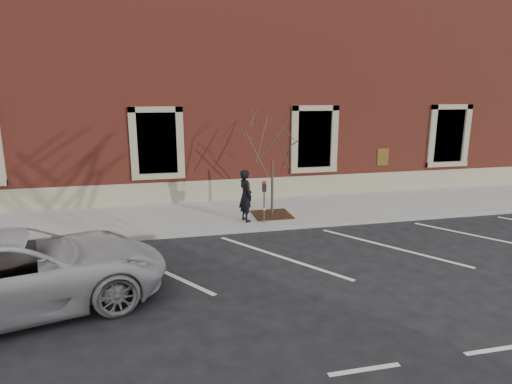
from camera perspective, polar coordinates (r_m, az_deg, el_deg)
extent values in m
plane|color=#28282B|center=(13.34, 0.57, -5.18)|extent=(120.00, 120.00, 0.00)
cube|color=#B0ACA5|center=(14.95, -0.98, -2.84)|extent=(40.00, 3.50, 0.15)
cube|color=#9E9E99|center=(13.27, 0.63, -4.94)|extent=(40.00, 0.12, 0.15)
cube|color=maroon|center=(20.28, -4.60, 12.60)|extent=(40.00, 8.50, 8.00)
cube|color=gray|center=(16.53, -2.26, 0.42)|extent=(40.00, 0.06, 0.80)
cube|color=black|center=(16.07, -13.04, 6.41)|extent=(1.40, 0.30, 2.20)
cube|color=gray|center=(16.08, -12.82, 2.10)|extent=(1.90, 0.20, 0.20)
cube|color=black|center=(17.13, 7.60, 7.05)|extent=(1.40, 0.30, 2.20)
cube|color=gray|center=(17.14, 7.67, 2.99)|extent=(1.90, 0.20, 0.20)
cube|color=black|center=(20.02, 24.05, 6.91)|extent=(1.40, 0.30, 2.20)
cube|color=gray|center=(20.03, 24.01, 3.44)|extent=(1.90, 0.20, 0.20)
imported|color=black|center=(13.62, -1.39, -0.47)|extent=(0.54, 0.69, 1.68)
cylinder|color=#595B60|center=(13.48, 1.09, -2.06)|extent=(0.04, 0.04, 1.02)
cube|color=black|center=(13.33, 1.10, 0.60)|extent=(0.12, 0.09, 0.27)
cube|color=red|center=(13.29, 1.10, 1.29)|extent=(0.11, 0.09, 0.06)
cube|color=white|center=(13.45, 1.14, -2.32)|extent=(0.05, 0.00, 0.07)
cube|color=#3E2814|center=(14.47, 2.14, -3.03)|extent=(1.24, 1.24, 0.03)
cylinder|color=brown|center=(14.24, 2.18, 0.54)|extent=(0.08, 0.08, 1.88)
imported|color=silver|center=(9.68, -29.17, -9.26)|extent=(6.18, 4.01, 1.58)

